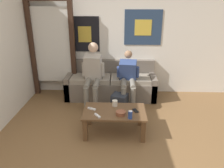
# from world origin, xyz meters

# --- Properties ---
(wall_back) EXTENTS (10.00, 0.07, 2.55)m
(wall_back) POSITION_xyz_m (0.00, 2.81, 1.28)
(wall_back) COLOR white
(wall_back) RESTS_ON ground_plane
(door_frame) EXTENTS (1.00, 0.10, 2.15)m
(door_frame) POSITION_xyz_m (-1.33, 2.59, 1.20)
(door_frame) COLOR #382319
(door_frame) RESTS_ON ground_plane
(couch) EXTENTS (1.98, 0.70, 0.79)m
(couch) POSITION_xyz_m (-0.03, 2.46, 0.28)
(couch) COLOR #70665B
(couch) RESTS_ON ground_plane
(coffee_table) EXTENTS (1.00, 0.60, 0.40)m
(coffee_table) POSITION_xyz_m (0.09, 1.00, 0.33)
(coffee_table) COLOR brown
(coffee_table) RESTS_ON ground_plane
(person_seated_adult) EXTENTS (0.47, 0.89, 1.27)m
(person_seated_adult) POSITION_xyz_m (-0.39, 2.09, 0.69)
(person_seated_adult) COLOR gray
(person_seated_adult) RESTS_ON ground_plane
(person_seated_teen) EXTENTS (0.47, 0.86, 1.10)m
(person_seated_teen) POSITION_xyz_m (0.34, 2.08, 0.60)
(person_seated_teen) COLOR gray
(person_seated_teen) RESTS_ON ground_plane
(backpack) EXTENTS (0.35, 0.36, 0.38)m
(backpack) POSITION_xyz_m (0.17, 1.68, 0.18)
(backpack) COLOR #282D38
(backpack) RESTS_ON ground_plane
(ceramic_bowl) EXTENTS (0.16, 0.16, 0.06)m
(ceramic_bowl) POSITION_xyz_m (0.19, 0.87, 0.44)
(ceramic_bowl) COLOR brown
(ceramic_bowl) RESTS_ON coffee_table
(pillar_candle) EXTENTS (0.09, 0.09, 0.12)m
(pillar_candle) POSITION_xyz_m (0.09, 1.17, 0.45)
(pillar_candle) COLOR silver
(pillar_candle) RESTS_ON coffee_table
(drink_can_blue) EXTENTS (0.07, 0.07, 0.12)m
(drink_can_blue) POSITION_xyz_m (0.33, 0.77, 0.46)
(drink_can_blue) COLOR #28479E
(drink_can_blue) RESTS_ON coffee_table
(game_controller_near_left) EXTENTS (0.11, 0.14, 0.03)m
(game_controller_near_left) POSITION_xyz_m (-0.17, 0.81, 0.41)
(game_controller_near_left) COLOR white
(game_controller_near_left) RESTS_ON coffee_table
(game_controller_near_right) EXTENTS (0.14, 0.09, 0.03)m
(game_controller_near_right) POSITION_xyz_m (-0.29, 1.03, 0.41)
(game_controller_near_right) COLOR white
(game_controller_near_right) RESTS_ON coffee_table
(cell_phone) EXTENTS (0.11, 0.15, 0.01)m
(cell_phone) POSITION_xyz_m (0.43, 1.01, 0.41)
(cell_phone) COLOR black
(cell_phone) RESTS_ON coffee_table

